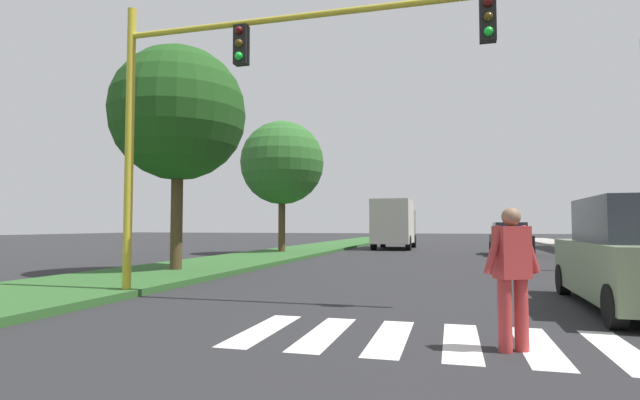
# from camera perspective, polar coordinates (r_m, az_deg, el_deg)

# --- Properties ---
(ground_plane) EXTENTS (140.00, 140.00, 0.00)m
(ground_plane) POSITION_cam_1_polar(r_m,az_deg,el_deg) (28.63, 14.47, -5.90)
(ground_plane) COLOR #262628
(crosswalk) EXTENTS (4.95, 2.20, 0.01)m
(crosswalk) POSITION_cam_1_polar(r_m,az_deg,el_deg) (6.72, 12.18, -15.59)
(crosswalk) COLOR silver
(crosswalk) RESTS_ON ground_plane
(median_strip) EXTENTS (4.04, 64.00, 0.15)m
(median_strip) POSITION_cam_1_polar(r_m,az_deg,el_deg) (27.89, -2.27, -5.91)
(median_strip) COLOR #2D5B28
(median_strip) RESTS_ON ground_plane
(tree_mid) EXTENTS (4.17, 4.17, 6.90)m
(tree_mid) POSITION_cam_1_polar(r_m,az_deg,el_deg) (16.02, -16.20, 9.62)
(tree_mid) COLOR #4C3823
(tree_mid) RESTS_ON median_strip
(tree_far) EXTENTS (4.36, 4.36, 6.81)m
(tree_far) POSITION_cam_1_polar(r_m,az_deg,el_deg) (25.73, -4.45, 4.32)
(tree_far) COLOR #4C3823
(tree_far) RESTS_ON median_strip
(sidewalk_right) EXTENTS (3.00, 64.00, 0.15)m
(sidewalk_right) POSITION_cam_1_polar(r_m,az_deg,el_deg) (27.90, 32.69, -5.44)
(sidewalk_right) COLOR #9E9991
(sidewalk_right) RESTS_ON ground_plane
(traffic_light_gantry) EXTENTS (8.63, 0.30, 6.00)m
(traffic_light_gantry) POSITION_cam_1_polar(r_m,az_deg,el_deg) (10.19, -9.45, 13.40)
(traffic_light_gantry) COLOR gold
(traffic_light_gantry) RESTS_ON median_strip
(pedestrian_performer) EXTENTS (0.70, 0.44, 1.69)m
(pedestrian_performer) POSITION_cam_1_polar(r_m,az_deg,el_deg) (6.25, 21.50, -7.77)
(pedestrian_performer) COLOR #B23333
(pedestrian_performer) RESTS_ON ground_plane
(suv_crossing) EXTENTS (2.04, 4.63, 1.97)m
(suv_crossing) POSITION_cam_1_polar(r_m,az_deg,el_deg) (10.19, 33.19, -5.59)
(suv_crossing) COLOR gray
(suv_crossing) RESTS_ON ground_plane
(sedan_midblock) EXTENTS (1.79, 4.08, 1.66)m
(sedan_midblock) POSITION_cam_1_polar(r_m,az_deg,el_deg) (26.79, 21.27, -4.34)
(sedan_midblock) COLOR black
(sedan_midblock) RESTS_ON ground_plane
(truck_box_delivery) EXTENTS (2.40, 6.20, 3.10)m
(truck_box_delivery) POSITION_cam_1_polar(r_m,az_deg,el_deg) (31.98, 8.67, -2.72)
(truck_box_delivery) COLOR gray
(truck_box_delivery) RESTS_ON ground_plane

